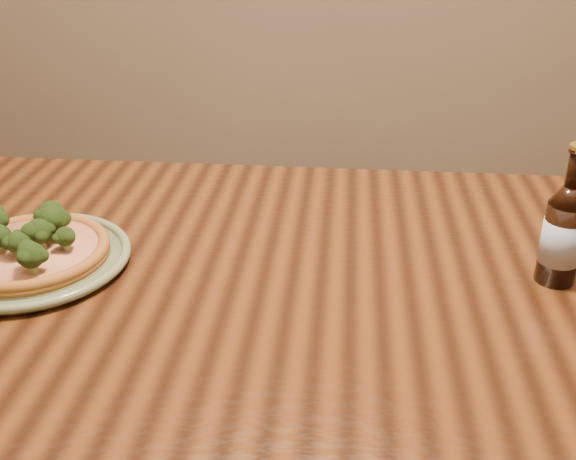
# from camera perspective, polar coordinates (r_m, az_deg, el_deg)

# --- Properties ---
(table) EXTENTS (1.60, 0.90, 0.75)m
(table) POSITION_cam_1_polar(r_m,az_deg,el_deg) (1.03, -5.62, -8.74)
(table) COLOR #4B2610
(table) RESTS_ON ground
(plate) EXTENTS (0.29, 0.29, 0.02)m
(plate) POSITION_cam_1_polar(r_m,az_deg,el_deg) (1.07, -20.88, -2.31)
(plate) COLOR #6A7A54
(plate) RESTS_ON table
(pizza) EXTENTS (0.23, 0.23, 0.07)m
(pizza) POSITION_cam_1_polar(r_m,az_deg,el_deg) (1.07, -20.99, -1.39)
(pizza) COLOR #9A5C22
(pizza) RESTS_ON plate
(beer_bottle) EXTENTS (0.06, 0.06, 0.21)m
(beer_bottle) POSITION_cam_1_polar(r_m,az_deg,el_deg) (1.01, 22.26, -0.24)
(beer_bottle) COLOR black
(beer_bottle) RESTS_ON table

